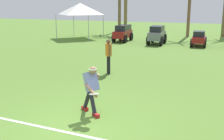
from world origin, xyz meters
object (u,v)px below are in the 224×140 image
frisbee_in_flight (94,94)px  parked_car_slot_c (199,38)px  event_tent (80,9)px  frisbee_thrower (91,87)px  teammate_near_sideline (109,53)px  parked_car_slot_b (157,34)px  parked_car_slot_a (123,33)px

frisbee_in_flight → parked_car_slot_c: bearing=84.5°
event_tent → frisbee_thrower: bearing=-61.5°
teammate_near_sideline → parked_car_slot_b: teammate_near_sideline is taller
parked_car_slot_c → event_tent: 10.66m
parked_car_slot_a → event_tent: 4.79m
frisbee_in_flight → parked_car_slot_a: 16.20m
frisbee_thrower → parked_car_slot_b: frisbee_thrower is taller
frisbee_in_flight → parked_car_slot_c: size_ratio=0.16×
parked_car_slot_c → teammate_near_sideline: bearing=-106.8°
frisbee_thrower → event_tent: (-8.65, 15.92, 1.79)m
frisbee_in_flight → teammate_near_sideline: bearing=107.9°
frisbee_in_flight → event_tent: bearing=118.7°
teammate_near_sideline → event_tent: size_ratio=0.48×
event_tent → parked_car_slot_a: bearing=-10.6°
parked_car_slot_b → parked_car_slot_c: parked_car_slot_b is taller
frisbee_in_flight → teammate_near_sideline: teammate_near_sideline is taller
teammate_near_sideline → parked_car_slot_b: 9.98m
frisbee_thrower → parked_car_slot_b: bearing=95.3°
parked_car_slot_a → parked_car_slot_b: size_ratio=1.02×
frisbee_in_flight → parked_car_slot_b: bearing=96.2°
parked_car_slot_b → frisbee_thrower: bearing=-84.7°
parked_car_slot_b → parked_car_slot_c: bearing=3.0°
frisbee_in_flight → frisbee_thrower: bearing=123.5°
parked_car_slot_b → frisbee_in_flight: bearing=-83.8°
teammate_near_sideline → parked_car_slot_a: 10.98m
frisbee_thrower → parked_car_slot_a: bearing=106.0°
parked_car_slot_c → event_tent: (-10.39, 1.23, 2.02)m
parked_car_slot_a → parked_car_slot_b: (2.97, -0.58, 0.02)m
parked_car_slot_a → event_tent: (-4.33, 0.81, 1.87)m
teammate_near_sideline → parked_car_slot_c: 10.59m
parked_car_slot_a → event_tent: size_ratio=0.74×
parked_car_slot_a → event_tent: event_tent is taller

